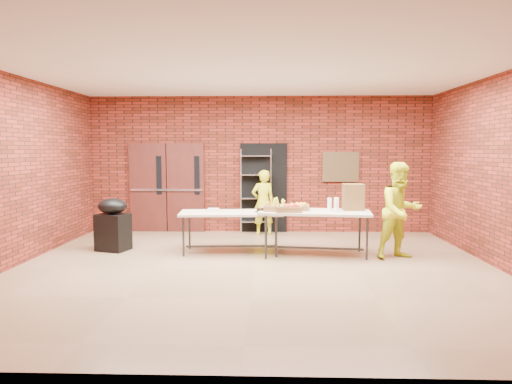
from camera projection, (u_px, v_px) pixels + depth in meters
room at (254, 172)px, 7.28m from camera, size 8.08×7.08×3.28m
double_doors at (167, 188)px, 10.82m from camera, size 1.78×0.12×2.10m
dark_doorway at (264, 188)px, 10.77m from camera, size 1.10×0.06×2.10m
bronze_plaque at (341, 167)px, 10.65m from camera, size 0.85×0.04×0.70m
wire_rack at (256, 191)px, 10.64m from camera, size 0.74×0.30×1.97m
table_left at (231, 215)px, 8.57m from camera, size 1.95×0.91×0.78m
table_right at (315, 215)px, 8.38m from camera, size 2.10×1.07×0.83m
basket_bananas at (276, 208)px, 8.37m from camera, size 0.45×0.35×0.14m
basket_oranges at (298, 207)px, 8.48m from camera, size 0.42×0.33×0.13m
basket_apples at (289, 209)px, 8.23m from camera, size 0.45×0.35×0.14m
muffin_tray at (266, 210)px, 8.51m from camera, size 0.40×0.40×0.10m
napkin_box at (213, 210)px, 8.56m from camera, size 0.20×0.13×0.07m
coffee_dispenser at (353, 197)px, 8.49m from camera, size 0.37×0.33×0.49m
cup_stack_front at (336, 205)px, 8.23m from camera, size 0.09×0.09×0.26m
cup_stack_mid at (336, 206)px, 8.20m from camera, size 0.08×0.08×0.24m
cup_stack_back at (330, 204)px, 8.40m from camera, size 0.08×0.08×0.24m
covered_grill at (113, 224)px, 8.82m from camera, size 0.67×0.61×1.02m
volunteer_woman at (263, 202)px, 10.44m from camera, size 0.63×0.51×1.49m
volunteer_man at (400, 211)px, 8.14m from camera, size 1.01×0.90×1.73m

